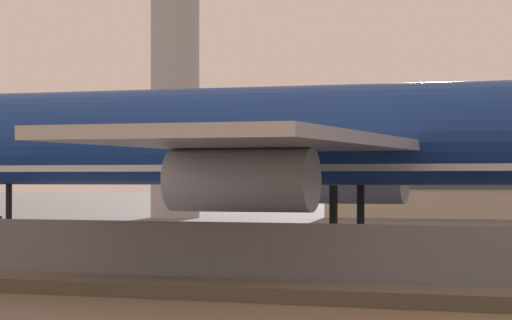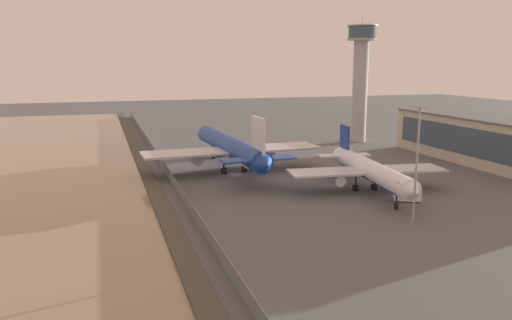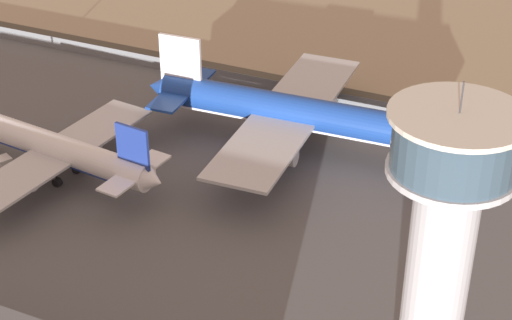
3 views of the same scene
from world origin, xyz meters
The scene contains 4 objects.
ground_plane centered at (0.00, 0.00, 0.00)m, with size 500.00×500.00×0.00m, color #565659.
shoreline_seawall centered at (0.00, -20.50, 0.25)m, with size 320.00×3.00×0.50m.
perimeter_fence centered at (0.00, -16.00, 1.17)m, with size 280.00×0.10×2.34m.
cargo_jet_blue centered at (-4.51, 0.14, 5.96)m, with size 52.21×44.60×15.61m.
Camera 1 is at (16.39, -57.59, 3.95)m, focal length 85.00 mm.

